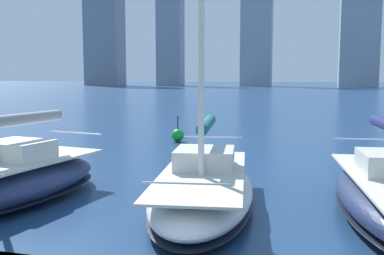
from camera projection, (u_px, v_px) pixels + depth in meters
city_skyline at (254, 23)px, 162.18m from camera, size 171.16×17.71×53.14m
sailboat_teal at (203, 186)px, 12.15m from camera, size 3.67×7.74×9.84m
sailboat_grey at (10, 179)px, 12.68m from camera, size 3.82×6.92×9.95m
channel_buoy at (178, 135)px, 24.58m from camera, size 0.70×0.70×1.40m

